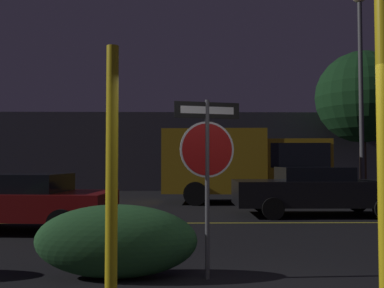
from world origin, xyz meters
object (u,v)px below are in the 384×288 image
at_px(delivery_truck, 247,163).
at_px(passing_car_2, 318,190).
at_px(hedge_bush_1, 116,241).
at_px(passing_car_1, 25,201).
at_px(stop_sign, 207,151).
at_px(yellow_pole_left, 112,176).
at_px(street_lamp, 360,51).
at_px(tree_0, 362,97).

bearing_deg(delivery_truck, passing_car_2, 25.91).
bearing_deg(hedge_bush_1, passing_car_1, 124.40).
height_order(stop_sign, passing_car_2, stop_sign).
distance_m(yellow_pole_left, street_lamp, 13.79).
bearing_deg(passing_car_2, tree_0, 150.40).
xyz_separation_m(passing_car_1, delivery_truck, (5.94, 6.38, 0.85)).
distance_m(yellow_pole_left, hedge_bush_1, 1.54).
xyz_separation_m(delivery_truck, street_lamp, (4.15, -0.59, 4.12)).
bearing_deg(hedge_bush_1, passing_car_2, 53.79).
xyz_separation_m(hedge_bush_1, street_lamp, (7.42, 9.70, 5.14)).
height_order(yellow_pole_left, tree_0, tree_0).
xyz_separation_m(yellow_pole_left, hedge_bush_1, (-0.14, 1.23, -0.91)).
height_order(stop_sign, delivery_truck, delivery_truck).
xyz_separation_m(yellow_pole_left, tree_0, (9.53, 16.19, 3.31)).
height_order(street_lamp, tree_0, street_lamp).
distance_m(hedge_bush_1, passing_car_2, 8.08).
bearing_deg(hedge_bush_1, tree_0, 57.12).
relative_size(passing_car_1, tree_0, 0.59).
relative_size(passing_car_2, tree_0, 0.71).
bearing_deg(passing_car_1, street_lamp, -55.27).
relative_size(yellow_pole_left, tree_0, 0.40).
bearing_deg(hedge_bush_1, yellow_pole_left, -83.35).
height_order(stop_sign, yellow_pole_left, yellow_pole_left).
distance_m(delivery_truck, street_lamp, 5.88).
relative_size(street_lamp, tree_0, 1.15).
relative_size(yellow_pole_left, hedge_bush_1, 1.28).
height_order(hedge_bush_1, street_lamp, street_lamp).
height_order(passing_car_2, street_lamp, street_lamp).
distance_m(delivery_truck, tree_0, 8.55).
relative_size(passing_car_1, passing_car_2, 0.83).
bearing_deg(street_lamp, stop_sign, -122.40).
bearing_deg(delivery_truck, stop_sign, -7.05).
bearing_deg(delivery_truck, street_lamp, 86.03).
height_order(passing_car_1, street_lamp, street_lamp).
distance_m(passing_car_1, tree_0, 17.06).
relative_size(stop_sign, yellow_pole_left, 0.85).
bearing_deg(stop_sign, street_lamp, 44.25).
height_order(hedge_bush_1, tree_0, tree_0).
height_order(hedge_bush_1, passing_car_2, passing_car_2).
bearing_deg(tree_0, street_lamp, -113.18).
relative_size(yellow_pole_left, street_lamp, 0.35).
bearing_deg(passing_car_2, street_lamp, 140.77).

